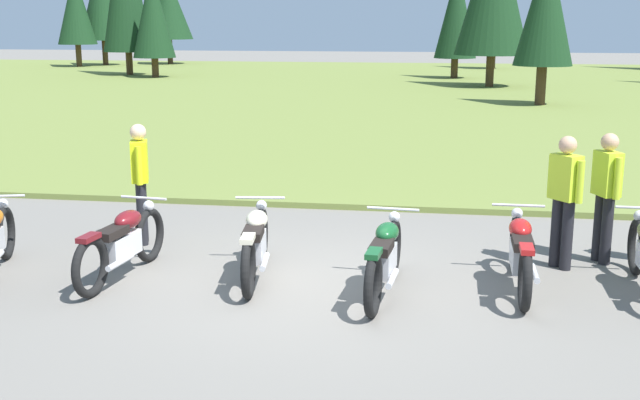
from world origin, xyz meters
name	(u,v)px	position (x,y,z in m)	size (l,w,h in m)	color
ground_plane	(312,286)	(0.00, 0.00, 0.00)	(140.00, 140.00, 0.00)	slate
grass_moorland	(409,91)	(0.00, 25.82, 0.05)	(80.00, 44.00, 0.10)	olive
motorcycle_maroon	(122,243)	(-2.30, -0.03, 0.44)	(0.62, 2.10, 0.88)	black
motorcycle_cream	(256,243)	(-0.72, 0.21, 0.44)	(0.62, 2.10, 0.88)	black
motorcycle_british_green	(385,257)	(0.85, -0.15, 0.44)	(0.62, 2.10, 0.88)	black
motorcycle_red	(520,253)	(2.38, 0.27, 0.44)	(0.62, 2.10, 0.88)	black
rider_near_row_end	(564,194)	(2.96, 1.18, 0.95)	(0.40, 0.45, 1.67)	black
rider_checking_bike	(606,190)	(3.51, 1.51, 0.95)	(0.33, 0.52, 1.67)	black
rider_in_hivis_vest	(140,176)	(-2.63, 1.45, 0.95)	(0.33, 0.52, 1.67)	black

